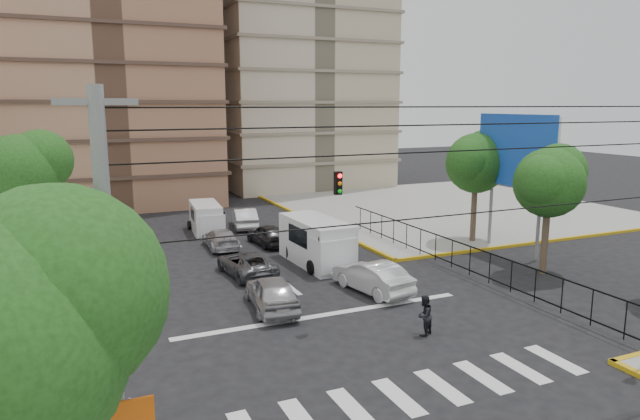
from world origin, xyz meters
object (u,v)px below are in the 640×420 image
van_left_lane (206,219)px  van_right_lane (318,244)px  car_silver_front_left (272,292)px  traffic_light_nw (114,229)px  car_white_front_right (372,277)px  pedestrian_crosswalk (424,315)px

van_left_lane → van_right_lane: bearing=-64.7°
van_right_lane → car_silver_front_left: (-4.64, -5.49, -0.47)m
van_right_lane → car_silver_front_left: bearing=-132.5°
traffic_light_nw → van_left_lane: bearing=58.3°
traffic_light_nw → car_white_front_right: size_ratio=0.96×
van_right_lane → van_left_lane: 11.20m
van_right_lane → car_white_front_right: 5.27m
pedestrian_crosswalk → car_white_front_right: bearing=-124.6°
pedestrian_crosswalk → car_silver_front_left: bearing=-76.3°
traffic_light_nw → van_left_lane: 13.09m
traffic_light_nw → pedestrian_crosswalk: size_ratio=2.76×
van_right_lane → van_left_lane: bearing=107.7°
van_left_lane → car_silver_front_left: (-0.80, -16.01, -0.23)m
van_left_lane → pedestrian_crosswalk: van_left_lane is taller
traffic_light_nw → car_silver_front_left: size_ratio=0.99×
car_white_front_right → pedestrian_crosswalk: bearing=72.9°
traffic_light_nw → car_white_front_right: 12.29m
van_left_lane → traffic_light_nw: bearing=-116.4°
traffic_light_nw → pedestrian_crosswalk: (10.41, -10.10, -2.32)m
van_right_lane → van_left_lane: (-3.84, 10.52, -0.24)m
van_right_lane → pedestrian_crosswalk: (-0.21, -10.58, -0.44)m
traffic_light_nw → van_right_lane: (10.62, 0.47, -1.88)m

